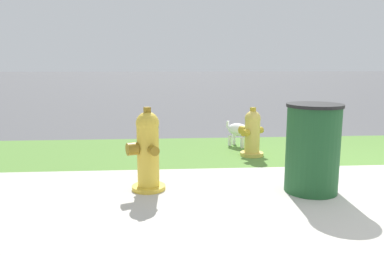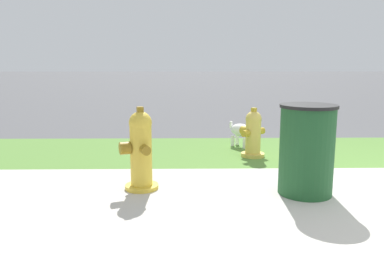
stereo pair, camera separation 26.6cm
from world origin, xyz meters
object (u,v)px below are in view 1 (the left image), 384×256
object	(u,v)px
fire_hydrant_by_grass_verge	(148,151)
small_white_dog	(241,131)
fire_hydrant_across_street	(252,133)
trash_bin	(313,149)

from	to	relation	value
fire_hydrant_by_grass_verge	small_white_dog	world-z (taller)	fire_hydrant_by_grass_verge
fire_hydrant_across_street	trash_bin	size ratio (longest dim) A/B	0.77
fire_hydrant_by_grass_verge	trash_bin	world-z (taller)	trash_bin
fire_hydrant_by_grass_verge	trash_bin	distance (m)	1.58
fire_hydrant_across_street	trash_bin	distance (m)	1.50
fire_hydrant_across_street	fire_hydrant_by_grass_verge	bearing A→B (deg)	-172.73
trash_bin	small_white_dog	bearing A→B (deg)	97.72
fire_hydrant_across_street	fire_hydrant_by_grass_verge	xyz separation A→B (m)	(-1.33, -1.31, 0.09)
fire_hydrant_across_street	small_white_dog	world-z (taller)	fire_hydrant_across_street
fire_hydrant_across_street	trash_bin	bearing A→B (deg)	-118.13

